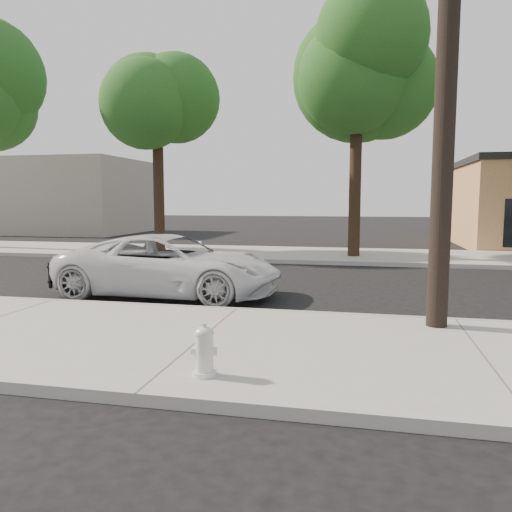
{
  "coord_description": "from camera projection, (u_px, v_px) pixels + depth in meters",
  "views": [
    {
      "loc": [
        2.39,
        -11.3,
        2.23
      ],
      "look_at": [
        0.04,
        -0.52,
        1.0
      ],
      "focal_mm": 35.0,
      "sensor_mm": 36.0,
      "label": 1
    }
  ],
  "objects": [
    {
      "name": "ground",
      "position": [
        259.0,
        296.0,
        11.73
      ],
      "size": [
        120.0,
        120.0,
        0.0
      ],
      "primitive_type": "plane",
      "color": "black",
      "rests_on": "ground"
    },
    {
      "name": "near_sidewalk",
      "position": [
        200.0,
        344.0,
        7.55
      ],
      "size": [
        90.0,
        4.4,
        0.15
      ],
      "primitive_type": "cube",
      "color": "gray",
      "rests_on": "ground"
    },
    {
      "name": "far_sidewalk",
      "position": [
        303.0,
        255.0,
        19.97
      ],
      "size": [
        90.0,
        5.0,
        0.15
      ],
      "primitive_type": "cube",
      "color": "gray",
      "rests_on": "ground"
    },
    {
      "name": "curb_near",
      "position": [
        237.0,
        312.0,
        9.68
      ],
      "size": [
        90.0,
        0.12,
        0.16
      ],
      "primitive_type": "cube",
      "color": "#9E9B93",
      "rests_on": "ground"
    },
    {
      "name": "building_far",
      "position": [
        41.0,
        197.0,
        35.11
      ],
      "size": [
        14.0,
        8.0,
        5.0
      ],
      "primitive_type": "cube",
      "color": "gray",
      "rests_on": "ground"
    },
    {
      "name": "utility_pole",
      "position": [
        448.0,
        43.0,
        7.82
      ],
      "size": [
        1.4,
        0.34,
        9.0
      ],
      "color": "black",
      "rests_on": "near_sidewalk"
    },
    {
      "name": "tree_b",
      "position": [
        160.0,
        103.0,
        20.1
      ],
      "size": [
        4.34,
        4.2,
        8.45
      ],
      "color": "black",
      "rests_on": "far_sidewalk"
    },
    {
      "name": "tree_c",
      "position": [
        364.0,
        70.0,
        17.91
      ],
      "size": [
        4.96,
        4.8,
        9.55
      ],
      "color": "black",
      "rests_on": "far_sidewalk"
    },
    {
      "name": "police_cruiser",
      "position": [
        170.0,
        265.0,
        11.65
      ],
      "size": [
        5.26,
        2.55,
        1.44
      ],
      "primitive_type": "imported",
      "rotation": [
        0.0,
        0.0,
        1.54
      ],
      "color": "silver",
      "rests_on": "ground"
    },
    {
      "name": "fire_hydrant",
      "position": [
        204.0,
        352.0,
        5.94
      ],
      "size": [
        0.32,
        0.29,
        0.6
      ],
      "rotation": [
        0.0,
        0.0,
        0.18
      ],
      "color": "silver",
      "rests_on": "near_sidewalk"
    }
  ]
}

